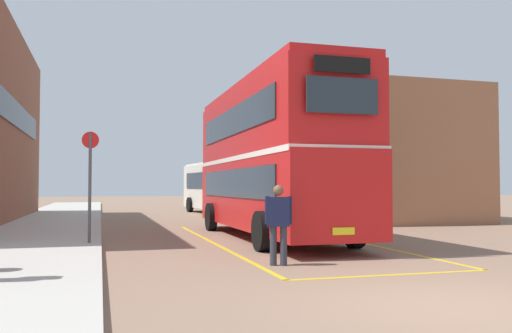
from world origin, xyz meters
The scene contains 8 objects.
ground_plane centered at (0.00, 14.40, 0.00)m, with size 135.60×135.60×0.00m, color #846651.
sidewalk_left centered at (-6.50, 16.80, 0.07)m, with size 4.00×57.60×0.14m, color #B2ADA3.
depot_building_right centered at (8.60, 19.60, 3.02)m, with size 6.27×13.87×6.04m.
double_decker_bus centered at (0.57, 9.69, 2.51)m, with size 2.83×10.54×4.75m.
single_deck_bus centered at (2.38, 24.66, 1.64)m, with size 3.42×8.96×3.02m.
pedestrian_boarding centered at (-1.06, 4.11, 0.94)m, with size 0.52×0.37×1.63m.
bus_stop_sign centered at (-4.81, 8.41, 1.87)m, with size 0.44×0.11×2.90m.
bay_marking_yellow centered at (0.56, 7.75, 0.00)m, with size 4.21×12.53×0.01m.
Camera 1 is at (-4.54, -6.28, 1.61)m, focal length 37.71 mm.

